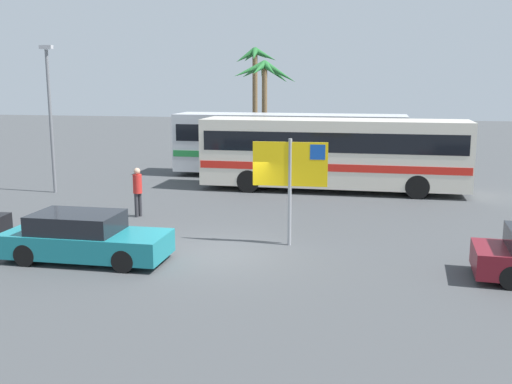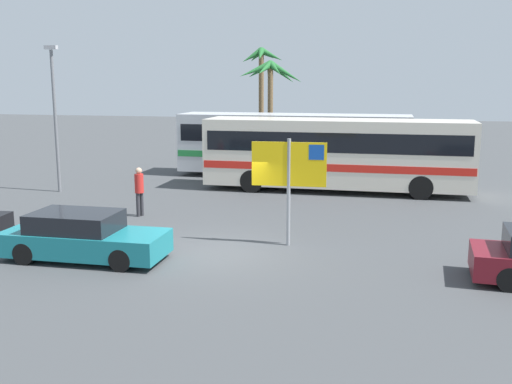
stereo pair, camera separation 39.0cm
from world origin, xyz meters
TOP-DOWN VIEW (x-y plane):
  - ground at (0.00, 0.00)m, footprint 120.00×120.00m
  - bus_front_coach at (2.47, 10.40)m, footprint 11.59×2.56m
  - bus_rear_coach at (-0.02, 13.87)m, footprint 11.59×2.56m
  - ferry_sign at (1.92, 1.25)m, footprint 2.20×0.18m
  - car_teal at (-3.39, -1.40)m, footprint 4.49×1.77m
  - pedestrian_crossing_lot at (-4.02, 3.86)m, footprint 0.32×0.32m
  - lamp_post_left_side at (-9.47, 7.55)m, footprint 0.56×0.20m
  - palm_tree_seaside at (-3.32, 21.36)m, footprint 2.67×2.84m
  - palm_tree_inland at (-2.32, 19.26)m, footprint 3.76×4.16m

SIDE VIEW (x-z plane):
  - ground at x=0.00m, z-range 0.00..0.00m
  - car_teal at x=-3.39m, z-range -0.03..1.30m
  - pedestrian_crossing_lot at x=-4.02m, z-range 0.17..1.95m
  - bus_front_coach at x=2.47m, z-range 0.20..3.37m
  - bus_rear_coach at x=-0.02m, z-range 0.20..3.37m
  - ferry_sign at x=1.92m, z-range 0.73..3.93m
  - lamp_post_left_side at x=-9.47m, z-range 0.32..6.64m
  - palm_tree_inland at x=-2.32m, z-range 1.96..7.97m
  - palm_tree_seaside at x=-3.32m, z-range 1.92..8.80m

